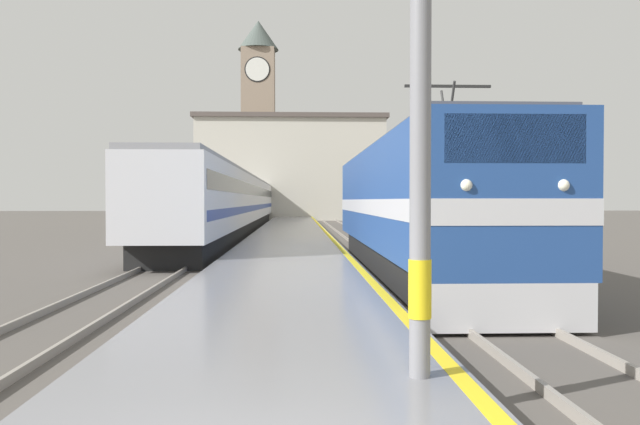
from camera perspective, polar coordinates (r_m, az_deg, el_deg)
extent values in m
plane|color=#514C47|center=(33.65, -2.68, -2.71)|extent=(200.00, 200.00, 0.00)
cube|color=slate|center=(28.65, -2.77, -2.93)|extent=(4.23, 140.00, 0.45)
cube|color=yellow|center=(28.68, 1.16, -2.47)|extent=(0.20, 140.00, 0.00)
cube|color=#514C47|center=(28.88, 4.88, -3.33)|extent=(2.83, 140.00, 0.02)
cube|color=gray|center=(28.79, 3.46, -3.18)|extent=(0.07, 140.00, 0.14)
cube|color=gray|center=(28.97, 6.29, -3.16)|extent=(0.07, 140.00, 0.14)
cube|color=#514C47|center=(28.97, -10.51, -3.33)|extent=(2.83, 140.00, 0.02)
cube|color=gray|center=(29.07, -11.91, -3.16)|extent=(0.07, 140.00, 0.14)
cube|color=gray|center=(28.87, -9.10, -3.18)|extent=(0.07, 140.00, 0.14)
cube|color=black|center=(19.44, 8.34, -4.20)|extent=(2.46, 16.72, 0.90)
cube|color=#23478C|center=(19.36, 8.36, 1.41)|extent=(2.90, 18.18, 2.90)
cube|color=silver|center=(19.36, 8.36, 0.55)|extent=(2.92, 18.20, 0.44)
cube|color=silver|center=(10.84, 17.10, -8.24)|extent=(2.76, 0.30, 0.81)
cube|color=black|center=(10.66, 17.34, 6.45)|extent=(2.32, 0.12, 0.80)
sphere|color=white|center=(10.34, 13.22, 2.45)|extent=(0.20, 0.20, 0.20)
sphere|color=white|center=(10.87, 21.36, 2.33)|extent=(0.20, 0.20, 0.20)
cube|color=#4C4C51|center=(19.43, 8.37, 5.86)|extent=(2.61, 17.27, 0.12)
cylinder|color=#333333|center=(14.73, 11.92, 9.56)|extent=(0.06, 0.63, 1.03)
cylinder|color=#333333|center=(15.41, 11.27, 9.19)|extent=(0.06, 0.63, 1.03)
cube|color=#262626|center=(15.15, 11.60, 11.25)|extent=(2.03, 0.08, 0.06)
cube|color=black|center=(45.24, -7.49, -1.17)|extent=(2.46, 50.62, 0.90)
cube|color=silver|center=(45.20, -7.50, 1.22)|extent=(2.90, 52.73, 2.86)
cube|color=black|center=(45.20, -7.50, 1.94)|extent=(2.92, 51.68, 0.64)
cube|color=navy|center=(45.20, -7.50, 0.49)|extent=(2.92, 51.68, 0.36)
cube|color=gray|center=(45.23, -7.50, 3.16)|extent=(2.67, 52.73, 0.20)
cylinder|color=yellow|center=(6.47, 9.12, -6.90)|extent=(0.24, 0.24, 0.60)
cube|color=gray|center=(83.31, -5.65, 7.17)|extent=(4.27, 4.27, 22.07)
cylinder|color=black|center=(82.43, -5.75, 12.90)|extent=(3.29, 0.06, 3.29)
cylinder|color=white|center=(82.40, -5.75, 12.90)|extent=(2.99, 0.10, 2.99)
cone|color=#47514C|center=(85.65, -5.66, 15.82)|extent=(5.34, 5.34, 3.84)
cube|color=beige|center=(72.02, -2.68, 3.84)|extent=(21.02, 7.79, 11.33)
cube|color=#564C47|center=(72.54, -2.69, 8.51)|extent=(21.62, 8.39, 0.50)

